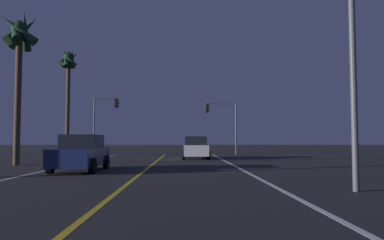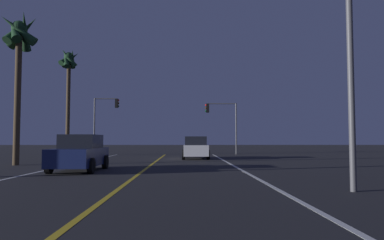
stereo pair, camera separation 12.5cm
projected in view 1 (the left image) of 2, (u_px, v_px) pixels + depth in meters
name	position (u px, v px, depth m)	size (l,w,h in m)	color
lane_edge_right	(253.00, 175.00, 14.60)	(0.16, 41.05, 0.01)	silver
lane_edge_left	(21.00, 176.00, 14.38)	(0.16, 41.05, 0.01)	silver
lane_center_divider	(138.00, 176.00, 14.49)	(0.16, 41.05, 0.01)	gold
car_ahead_far	(196.00, 148.00, 27.40)	(2.02, 4.30, 1.70)	black
car_oncoming	(81.00, 153.00, 16.76)	(2.02, 4.30, 1.70)	black
traffic_light_near_right	(221.00, 116.00, 35.81)	(3.18, 0.36, 5.12)	#4C4C51
traffic_light_near_left	(106.00, 113.00, 35.57)	(2.51, 0.36, 5.59)	#4C4C51
street_lamp_right_near	(331.00, 11.00, 10.35)	(2.69, 0.44, 8.14)	#4C4C51
palm_tree_left_mid	(19.00, 44.00, 20.84)	(2.24, 2.00, 8.95)	#473826
palm_tree_left_far	(68.00, 70.00, 33.06)	(1.90, 2.06, 10.00)	#473826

